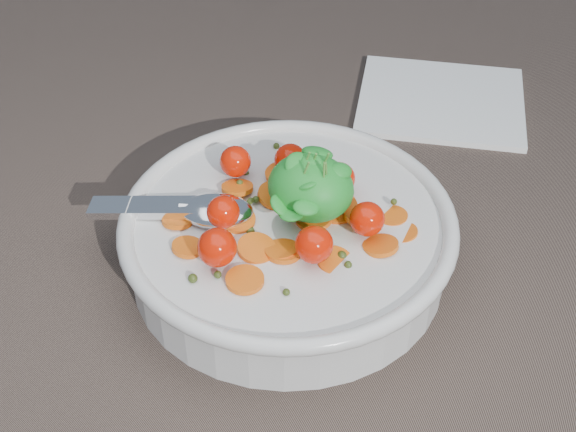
% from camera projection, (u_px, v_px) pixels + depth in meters
% --- Properties ---
extents(ground, '(6.00, 6.00, 0.00)m').
position_uv_depth(ground, '(325.00, 256.00, 0.67)').
color(ground, brown).
rests_on(ground, ground).
extents(bowl, '(0.29, 0.27, 0.11)m').
position_uv_depth(bowl, '(288.00, 237.00, 0.65)').
color(bowl, silver).
rests_on(bowl, ground).
extents(napkin, '(0.20, 0.19, 0.01)m').
position_uv_depth(napkin, '(441.00, 101.00, 0.85)').
color(napkin, white).
rests_on(napkin, ground).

